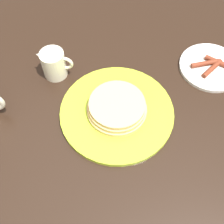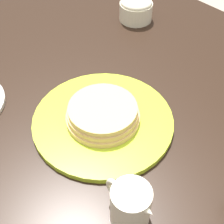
% 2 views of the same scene
% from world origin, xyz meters
% --- Properties ---
extents(ground_plane, '(8.00, 8.00, 0.00)m').
position_xyz_m(ground_plane, '(0.00, 0.00, 0.00)').
color(ground_plane, gray).
extents(dining_table, '(1.51, 1.08, 0.72)m').
position_xyz_m(dining_table, '(0.00, 0.00, 0.63)').
color(dining_table, black).
rests_on(dining_table, ground_plane).
extents(pancake_plate, '(0.29, 0.29, 0.05)m').
position_xyz_m(pancake_plate, '(-0.05, 0.02, 0.74)').
color(pancake_plate, '#AAC628').
rests_on(pancake_plate, dining_table).
extents(side_plate_bacon, '(0.18, 0.18, 0.02)m').
position_xyz_m(side_plate_bacon, '(0.19, 0.20, 0.73)').
color(side_plate_bacon, silver).
rests_on(side_plate_bacon, dining_table).
extents(creamer_pitcher, '(0.10, 0.06, 0.09)m').
position_xyz_m(creamer_pitcher, '(-0.24, 0.13, 0.76)').
color(creamer_pitcher, beige).
rests_on(creamer_pitcher, dining_table).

